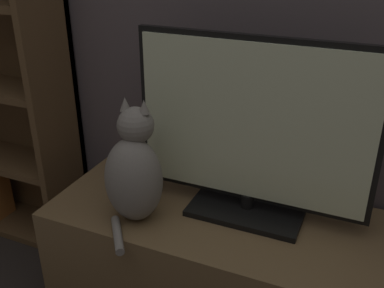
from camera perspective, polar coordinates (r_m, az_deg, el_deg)
The scene contains 3 objects.
tv_stand at distance 1.69m, azimuth 7.50°, elevation -15.95°, with size 1.45×0.52×0.43m.
tv at distance 1.47m, azimuth 7.60°, elevation 1.33°, with size 0.80×0.23×0.62m.
cat at distance 1.49m, azimuth -7.30°, elevation -3.58°, with size 0.20×0.30×0.42m.
Camera 1 is at (0.31, -0.31, 1.33)m, focal length 42.00 mm.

